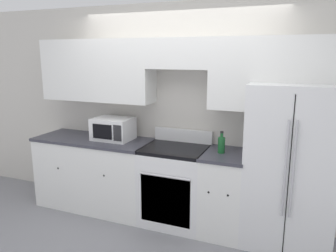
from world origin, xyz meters
The scene contains 8 objects.
ground_plane centered at (0.00, 0.00, 0.00)m, with size 12.00×12.00×0.00m, color gray.
wall_back centered at (0.00, 0.58, 1.50)m, with size 8.00×0.39×2.60m.
lower_cabinets_left centered at (-1.04, 0.31, 0.47)m, with size 1.53×0.64×0.93m.
lower_cabinets_right centered at (0.68, 0.31, 0.47)m, with size 0.48×0.64×0.93m.
oven_range centered at (0.09, 0.31, 0.47)m, with size 0.74×0.65×1.09m.
refrigerator centered at (1.35, 0.34, 0.86)m, with size 0.88×0.71×1.72m.
microwave centered at (-0.77, 0.36, 1.07)m, with size 0.48×0.37×0.28m.
bottle centered at (0.63, 0.31, 1.03)m, with size 0.08×0.08×0.24m.
Camera 1 is at (1.39, -3.12, 2.00)m, focal length 35.00 mm.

